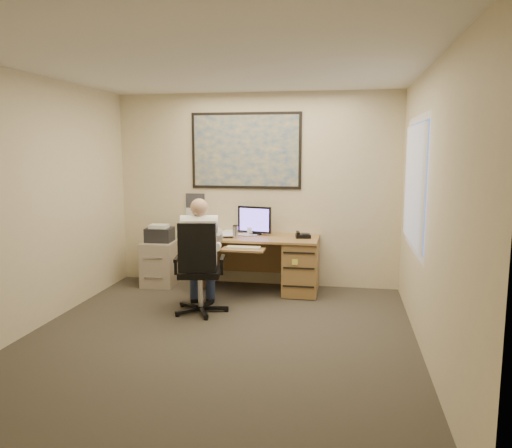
% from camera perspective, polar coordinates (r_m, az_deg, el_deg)
% --- Properties ---
extents(room_shell, '(4.00, 4.50, 2.70)m').
position_cam_1_polar(room_shell, '(4.87, -4.70, 1.79)').
color(room_shell, '#37332B').
rests_on(room_shell, ground).
extents(desk, '(1.60, 0.97, 1.13)m').
position_cam_1_polar(desk, '(6.78, 3.07, -4.04)').
color(desk, '#9E7743').
rests_on(desk, ground).
extents(world_map, '(1.56, 0.03, 1.06)m').
position_cam_1_polar(world_map, '(7.04, -1.17, 8.37)').
color(world_map, '#1E4C93').
rests_on(world_map, room_shell).
extents(wall_calendar, '(0.28, 0.01, 0.42)m').
position_cam_1_polar(wall_calendar, '(7.28, -6.94, 1.84)').
color(wall_calendar, white).
rests_on(wall_calendar, room_shell).
extents(window_blinds, '(0.06, 1.40, 1.30)m').
position_cam_1_polar(window_blinds, '(5.53, 17.75, 4.30)').
color(window_blinds, silver).
rests_on(window_blinds, room_shell).
extents(filing_cabinet, '(0.47, 0.55, 0.87)m').
position_cam_1_polar(filing_cabinet, '(7.26, -10.88, -3.94)').
color(filing_cabinet, '#A89987').
rests_on(filing_cabinet, ground).
extents(office_chair, '(0.76, 0.76, 1.10)m').
position_cam_1_polar(office_chair, '(5.95, -6.60, -7.11)').
color(office_chair, black).
rests_on(office_chair, ground).
extents(person, '(0.71, 0.89, 1.35)m').
position_cam_1_polar(person, '(5.93, -6.35, -3.61)').
color(person, white).
rests_on(person, office_chair).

